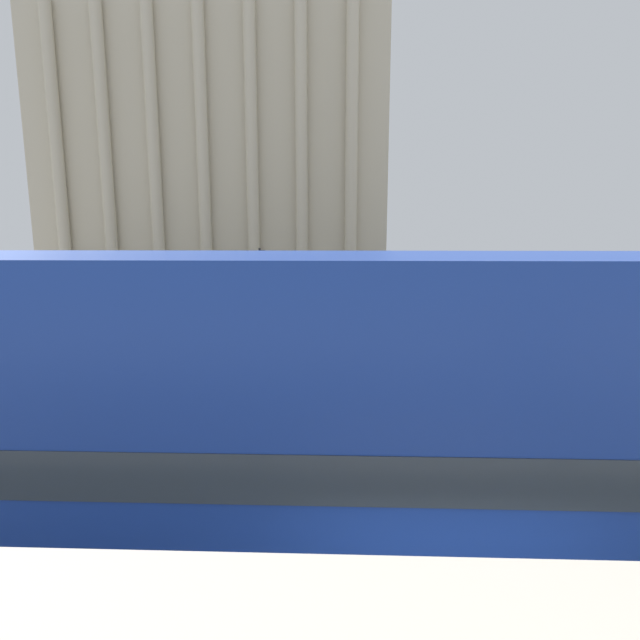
% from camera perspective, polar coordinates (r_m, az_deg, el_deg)
% --- Properties ---
extents(double_decker_bus, '(10.82, 2.75, 4.38)m').
position_cam_1_polar(double_decker_bus, '(5.75, -13.47, -12.54)').
color(double_decker_bus, black).
rests_on(double_decker_bus, ground_plane).
extents(plaza_building_left, '(27.91, 14.85, 25.39)m').
position_cam_1_polar(plaza_building_left, '(46.83, -10.93, 19.49)').
color(plaza_building_left, beige).
rests_on(plaza_building_left, ground_plane).
extents(traffic_light_near, '(0.42, 0.24, 4.18)m').
position_cam_1_polar(traffic_light_near, '(13.90, 32.75, 0.42)').
color(traffic_light_near, black).
rests_on(traffic_light_near, ground_plane).
extents(traffic_light_mid, '(0.42, 0.24, 3.77)m').
position_cam_1_polar(traffic_light_mid, '(19.23, -11.21, 3.20)').
color(traffic_light_mid, black).
rests_on(traffic_light_mid, ground_plane).
extents(traffic_light_far, '(0.42, 0.24, 3.87)m').
position_cam_1_polar(traffic_light_far, '(27.47, -6.71, 5.34)').
color(traffic_light_far, black).
rests_on(traffic_light_far, ground_plane).
extents(car_silver, '(4.20, 1.93, 1.35)m').
position_cam_1_polar(car_silver, '(19.80, 16.76, -2.02)').
color(car_silver, black).
rests_on(car_silver, ground_plane).
extents(pedestrian_grey, '(0.32, 0.32, 1.75)m').
position_cam_1_polar(pedestrian_grey, '(26.64, -14.30, 1.70)').
color(pedestrian_grey, '#282B33').
rests_on(pedestrian_grey, ground_plane).
extents(pedestrian_blue, '(0.32, 0.32, 1.61)m').
position_cam_1_polar(pedestrian_blue, '(29.45, -9.83, 2.42)').
color(pedestrian_blue, '#282B33').
rests_on(pedestrian_blue, ground_plane).
extents(pedestrian_black, '(0.32, 0.32, 1.75)m').
position_cam_1_polar(pedestrian_black, '(25.03, -0.60, 1.50)').
color(pedestrian_black, '#282B33').
rests_on(pedestrian_black, ground_plane).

